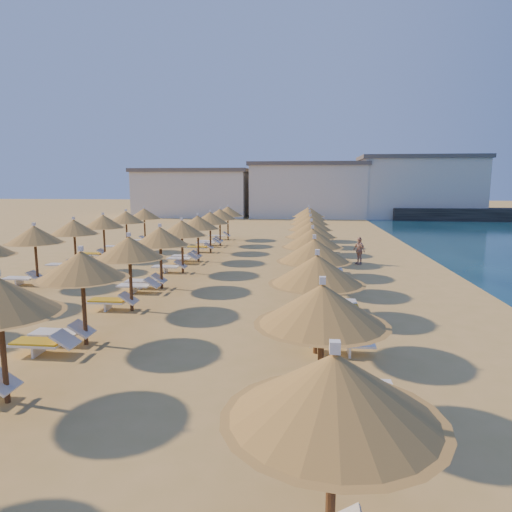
# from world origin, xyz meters

# --- Properties ---
(ground) EXTENTS (220.00, 220.00, 0.00)m
(ground) POSITION_xyz_m (0.00, 0.00, 0.00)
(ground) COLOR tan
(ground) RESTS_ON ground
(hotel_blocks) EXTENTS (45.89, 8.88, 8.10)m
(hotel_blocks) POSITION_xyz_m (3.38, 46.19, 3.70)
(hotel_blocks) COLOR silver
(hotel_blocks) RESTS_ON ground
(parasol_row_east) EXTENTS (2.59, 37.79, 2.85)m
(parasol_row_east) POSITION_xyz_m (2.61, 2.67, 2.26)
(parasol_row_east) COLOR brown
(parasol_row_east) RESTS_ON ground
(parasol_row_west) EXTENTS (2.59, 37.79, 2.85)m
(parasol_row_west) POSITION_xyz_m (-3.90, 2.67, 2.26)
(parasol_row_west) COLOR brown
(parasol_row_west) RESTS_ON ground
(parasol_row_inland) EXTENTS (2.59, 27.23, 2.85)m
(parasol_row_inland) POSITION_xyz_m (-9.64, 4.43, 2.26)
(parasol_row_inland) COLOR brown
(parasol_row_inland) RESTS_ON ground
(loungers) EXTENTS (15.40, 36.75, 0.66)m
(loungers) POSITION_xyz_m (-2.46, 2.92, 0.34)
(loungers) COLOR white
(loungers) RESTS_ON ground
(beachgoer_c) EXTENTS (0.82, 0.97, 1.56)m
(beachgoer_c) POSITION_xyz_m (5.38, 9.75, 0.78)
(beachgoer_c) COLOR tan
(beachgoer_c) RESTS_ON ground
(beachgoer_b) EXTENTS (0.98, 1.02, 1.66)m
(beachgoer_b) POSITION_xyz_m (3.29, 5.63, 0.83)
(beachgoer_b) COLOR tan
(beachgoer_b) RESTS_ON ground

